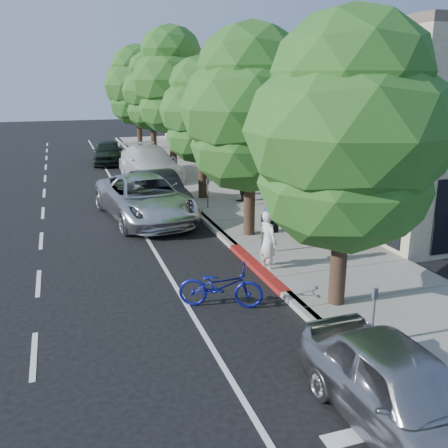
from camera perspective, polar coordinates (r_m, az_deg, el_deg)
name	(u,v)px	position (r m, az deg, el deg)	size (l,w,h in m)	color
ground	(270,282)	(14.18, 5.33, -6.66)	(120.00, 120.00, 0.00)	black
sidewalk	(246,207)	(22.02, 2.52, 2.00)	(4.60, 56.00, 0.15)	gray
curb	(196,211)	(21.33, -3.27, 1.52)	(0.30, 56.00, 0.15)	#9E998E
curb_red_segment	(257,268)	(15.00, 3.81, -4.99)	(0.32, 4.00, 0.15)	maroon
storefront_building	(297,110)	(33.50, 8.33, 12.72)	(10.00, 36.00, 7.00)	beige
street_tree_0	(347,135)	(11.78, 13.92, 9.82)	(4.78, 4.78, 7.10)	black
street_tree_1	(251,111)	(17.13, 3.09, 12.77)	(4.84, 4.84, 7.35)	black
street_tree_2	(202,112)	(22.84, -2.56, 12.66)	(3.84, 3.84, 6.53)	black
street_tree_3	(171,82)	(28.61, -6.02, 15.82)	(4.41, 4.41, 8.34)	black
street_tree_4	(152,92)	(34.50, -8.24, 14.71)	(4.01, 4.01, 7.34)	black
street_tree_5	(138,86)	(40.41, -9.86, 15.24)	(5.20, 5.20, 8.04)	black
cyclist	(268,241)	(14.63, 5.07, -2.00)	(0.68, 0.45, 1.87)	white
bicycle	(221,286)	(12.49, -0.37, -7.09)	(0.74, 2.12, 1.11)	navy
silver_suv	(145,198)	(20.32, -9.02, 2.93)	(2.92, 6.33, 1.76)	silver
dark_sedan	(158,191)	(21.80, -7.60, 3.73)	(1.73, 4.95, 1.63)	black
white_pickup	(150,163)	(28.65, -8.49, 6.91)	(2.55, 6.28, 1.82)	white
dark_suv_far	(108,152)	(34.49, -13.12, 8.04)	(1.86, 4.63, 1.58)	black
near_car_a	(402,392)	(8.81, 19.71, -17.64)	(1.75, 4.35, 1.48)	#A8A7AC
pedestrian	(241,182)	(22.61, 1.93, 4.86)	(0.85, 0.66, 1.75)	black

